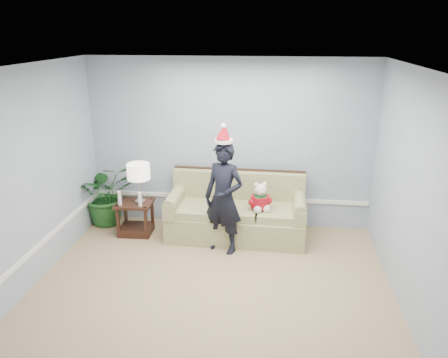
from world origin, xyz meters
The scene contains 10 objects.
room_shell centered at (0.00, 0.00, 1.35)m, with size 4.54×5.04×2.74m.
wainscot_trim centered at (-1.18, 1.18, 0.45)m, with size 4.49×4.99×0.06m.
sofa centered at (0.17, 2.06, 0.35)m, with size 2.11×0.94×0.98m.
side_table centered at (-1.42, 1.91, 0.21)m, with size 0.57×0.48×0.53m.
table_lamp centered at (-1.32, 1.92, 1.01)m, with size 0.35×0.35×0.62m.
candle_pair centered at (-1.44, 1.77, 0.64)m, with size 0.37×0.06×0.22m.
houseplant centered at (-2.00, 2.26, 0.52)m, with size 0.93×0.81×1.04m, color #1C511F.
man centered at (0.03, 1.54, 0.82)m, with size 0.59×0.39×1.63m, color black.
santa_hat centered at (0.03, 1.56, 1.75)m, with size 0.29×0.32×0.29m.
teddy_bear centered at (0.53, 1.88, 0.67)m, with size 0.35×0.35×0.44m.
Camera 1 is at (0.73, -4.16, 3.09)m, focal length 35.00 mm.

